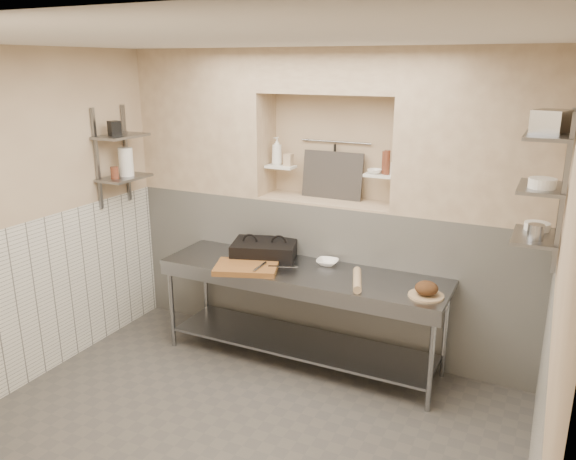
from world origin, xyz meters
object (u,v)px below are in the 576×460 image
Objects in this scene: panini_press at (264,250)px; rolling_pin at (357,280)px; prep_table at (301,297)px; cutting_board at (246,267)px; mixing_bowl at (327,262)px; jug_left at (126,162)px; bread_loaf at (427,288)px; bowl_alcove at (375,171)px; bottle_soap at (277,151)px.

panini_press is 1.03m from rolling_pin.
cutting_board is at bearing -154.65° from prep_table.
mixing_bowl is (0.60, 0.08, -0.06)m from panini_press.
jug_left reaches higher than rolling_pin.
prep_table is 9.53× the size of jug_left.
prep_table is 0.58m from panini_press.
cutting_board is at bearing -176.17° from bread_loaf.
cutting_board is 1.43m from bowl_alcove.
mixing_bowl reaches higher than prep_table.
cutting_board is 3.00× the size of bread_loaf.
bread_loaf is at bearing 3.83° from cutting_board.
cutting_board is 1.00m from rolling_pin.
cutting_board is 1.21m from bottle_soap.
bread_loaf is 1.21m from bowl_alcove.
jug_left is at bearing -177.01° from prep_table.
cutting_board is at bearing -106.40° from panini_press.
panini_press is 0.97m from bottle_soap.
bread_loaf reaches higher than prep_table.
prep_table is 14.25× the size of bread_loaf.
mixing_bowl is at bearing 36.41° from cutting_board.
prep_table is 5.75× the size of rolling_pin.
prep_table is at bearing 2.99° from jug_left.
mixing_bowl is 1.09× the size of bread_loaf.
bread_loaf reaches higher than cutting_board.
prep_table is 20.05× the size of bowl_alcove.
prep_table is 1.31m from bowl_alcove.
rolling_pin is at bearing -8.70° from prep_table.
panini_press reaches higher than prep_table.
jug_left reaches higher than mixing_bowl.
mixing_bowl is 0.92m from bowl_alcove.
jug_left is (-2.95, 0.01, 0.78)m from bread_loaf.
cutting_board is 1.62m from jug_left.
mixing_bowl is 0.74× the size of bottle_soap.
mixing_bowl is 1.54× the size of bowl_alcove.
rolling_pin is (0.40, -0.32, 0.01)m from mixing_bowl.
rolling_pin is at bearing -31.48° from bottle_soap.
prep_table is at bearing 174.82° from bread_loaf.
prep_table is at bearing 25.35° from cutting_board.
mixing_bowl is at bearing -133.28° from bowl_alcove.
bowl_alcove is 0.48× the size of jug_left.
panini_press is 0.36m from cutting_board.
panini_press is at bearing 9.99° from jug_left.
bread_loaf is (1.58, -0.25, -0.01)m from panini_press.
bottle_soap reaches higher than jug_left.
jug_left is (-1.82, -0.10, 1.11)m from prep_table.
prep_table is at bearing -35.94° from panini_press.
jug_left reaches higher than cutting_board.
panini_press reaches higher than rolling_pin.
mixing_bowl is at bearing 55.76° from prep_table.
panini_press is 0.61m from mixing_bowl.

